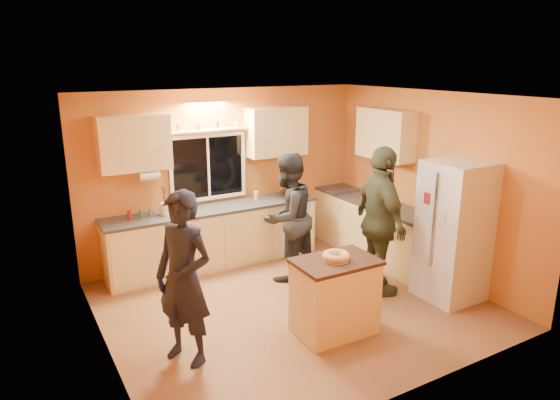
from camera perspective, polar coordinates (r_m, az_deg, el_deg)
ground at (r=6.47m, az=1.56°, el=-11.88°), size 4.50×4.50×0.00m
room_shell at (r=6.30m, az=0.64°, el=3.09°), size 4.54×4.04×2.61m
back_counter at (r=7.67m, az=-4.97°, el=-3.71°), size 4.23×0.62×0.90m
right_counter at (r=7.75m, az=12.05°, el=-3.82°), size 0.62×1.84×0.90m
refrigerator at (r=6.71m, az=19.26°, el=-3.39°), size 0.72×0.70×1.80m
island at (r=5.72m, az=6.28°, el=-10.84°), size 0.92×0.63×0.88m
bundt_pastry at (r=5.53m, az=6.43°, el=-6.40°), size 0.31×0.31×0.09m
person_left at (r=5.10m, az=-10.93°, el=-8.85°), size 0.71×0.78×1.80m
person_center at (r=6.90m, az=0.86°, el=-1.98°), size 1.05×0.94×1.79m
person_right at (r=6.55m, az=11.40°, el=-2.49°), size 0.74×1.23×1.97m
mixing_bowl at (r=7.96m, az=1.65°, el=0.80°), size 0.52×0.52×0.10m
utensil_crock at (r=7.16m, az=-12.96°, el=-1.00°), size 0.14×0.14×0.17m
potted_plant at (r=7.05m, az=16.88°, el=-0.90°), size 0.36×0.34×0.32m
red_box at (r=7.93m, az=9.80°, el=0.43°), size 0.19×0.16×0.07m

